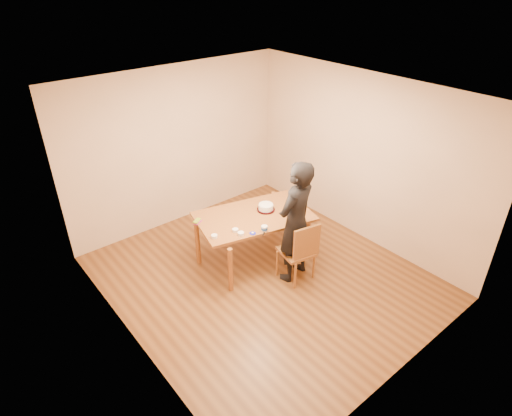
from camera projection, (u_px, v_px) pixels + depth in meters
room_shell at (248, 188)px, 5.88m from camera, size 4.00×4.50×2.70m
dining_table at (254, 216)px, 6.42m from camera, size 1.88×1.39×0.04m
dining_chair at (296, 251)px, 6.12m from camera, size 0.52×0.52×0.04m
cake_plate at (266, 210)px, 6.53m from camera, size 0.28×0.28×0.02m
cake at (266, 207)px, 6.51m from camera, size 0.23×0.23×0.07m
frosting_dome at (266, 204)px, 6.48m from camera, size 0.22×0.22×0.03m
frosting_tub at (264, 228)px, 6.02m from camera, size 0.09×0.09×0.08m
frosting_lid at (253, 233)px, 5.98m from camera, size 0.09×0.09×0.01m
frosting_dollop at (253, 233)px, 5.97m from camera, size 0.04×0.04×0.02m
ramekin_green at (241, 234)px, 5.94m from camera, size 0.09×0.09×0.04m
ramekin_yellow at (235, 230)px, 6.02m from camera, size 0.09×0.09×0.04m
ramekin_multi at (214, 236)px, 5.88m from camera, size 0.09×0.09×0.04m
candy_box_pink at (197, 222)px, 6.22m from camera, size 0.16×0.12×0.02m
candy_box_green at (197, 221)px, 6.21m from camera, size 0.15×0.13×0.02m
spatula at (264, 233)px, 5.99m from camera, size 0.12×0.10×0.01m
person at (296, 223)px, 5.92m from camera, size 0.74×0.57×1.83m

